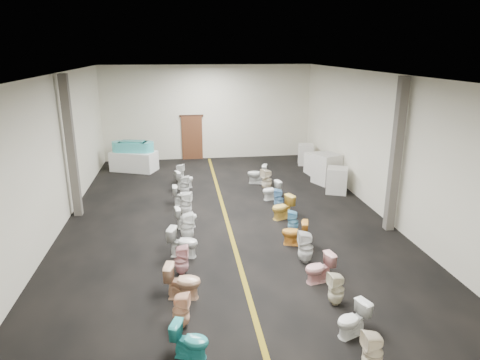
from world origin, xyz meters
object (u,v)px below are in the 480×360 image
(bathtub, at_px, (133,147))
(appliance_crate_c, at_px, (316,164))
(toilet_right_9, at_px, (271,190))
(toilet_right_10, at_px, (267,180))
(appliance_crate_b, at_px, (327,169))
(toilet_left_7, at_px, (186,204))
(toilet_left_1, at_px, (181,310))
(toilet_left_0, at_px, (190,340))
(toilet_left_2, at_px, (183,281))
(toilet_right_5, at_px, (295,233))
(toilet_right_2, at_px, (336,289))
(toilet_right_11, at_px, (257,174))
(toilet_left_3, at_px, (181,260))
(toilet_right_0, at_px, (373,352))
(toilet_right_1, at_px, (353,320))
(toilet_left_4, at_px, (183,242))
(toilet_right_3, at_px, (319,268))
(display_table, at_px, (134,161))
(toilet_left_5, at_px, (187,227))
(toilet_right_7, at_px, (283,207))
(toilet_left_10, at_px, (185,179))
(toilet_right_6, at_px, (293,222))
(appliance_crate_a, at_px, (337,180))
(toilet_left_8, at_px, (183,195))
(appliance_crate_d, at_px, (306,154))
(toilet_left_9, at_px, (184,186))
(toilet_left_11, at_px, (180,173))
(toilet_left_6, at_px, (186,217))
(toilet_right_4, at_px, (306,247))
(toilet_right_8, at_px, (279,199))

(bathtub, height_order, appliance_crate_c, bathtub)
(toilet_right_9, relative_size, toilet_right_10, 0.79)
(appliance_crate_c, bearing_deg, appliance_crate_b, -90.00)
(toilet_left_7, bearing_deg, toilet_left_1, -169.57)
(bathtub, distance_m, toilet_left_0, 12.69)
(toilet_left_2, distance_m, toilet_right_5, 3.79)
(bathtub, xyz_separation_m, appliance_crate_b, (7.84, -3.01, -0.47))
(toilet_right_2, distance_m, toilet_right_11, 8.65)
(toilet_left_3, xyz_separation_m, toilet_right_0, (3.12, -3.70, 0.00))
(toilet_right_1, relative_size, toilet_right_9, 0.99)
(toilet_right_0, bearing_deg, toilet_right_5, 179.23)
(toilet_left_4, relative_size, toilet_right_3, 1.12)
(toilet_left_4, distance_m, toilet_right_2, 4.14)
(display_table, relative_size, toilet_right_2, 2.62)
(toilet_left_1, relative_size, toilet_left_5, 0.88)
(display_table, relative_size, toilet_left_5, 2.35)
(toilet_right_0, bearing_deg, toilet_right_3, 178.40)
(toilet_right_7, bearing_deg, toilet_right_0, -23.66)
(toilet_left_10, xyz_separation_m, toilet_right_6, (3.10, -4.70, -0.01))
(toilet_right_3, bearing_deg, appliance_crate_a, 144.17)
(toilet_right_1, height_order, toilet_right_3, toilet_right_3)
(bathtub, xyz_separation_m, toilet_right_5, (5.10, -8.35, -0.71))
(toilet_right_1, height_order, toilet_right_7, toilet_right_7)
(toilet_left_10, distance_m, toilet_right_0, 10.83)
(appliance_crate_b, distance_m, toilet_left_8, 6.01)
(appliance_crate_d, bearing_deg, toilet_right_5, -108.25)
(toilet_left_4, distance_m, toilet_right_11, 6.68)
(appliance_crate_d, distance_m, toilet_right_6, 7.92)
(toilet_left_5, bearing_deg, appliance_crate_b, -57.98)
(toilet_left_5, xyz_separation_m, toilet_right_9, (3.07, 3.04, -0.07))
(toilet_right_3, bearing_deg, toilet_left_9, -167.81)
(toilet_right_1, height_order, toilet_right_11, toilet_right_11)
(toilet_right_2, bearing_deg, toilet_right_0, -8.75)
(toilet_left_4, xyz_separation_m, toilet_left_5, (0.12, 0.97, 0.02))
(toilet_right_7, xyz_separation_m, toilet_right_9, (0.03, 1.83, -0.04))
(toilet_left_11, bearing_deg, toilet_left_7, -157.58)
(appliance_crate_c, relative_size, toilet_left_10, 1.27)
(toilet_left_6, xyz_separation_m, toilet_right_5, (2.94, -1.62, 0.03))
(appliance_crate_b, distance_m, toilet_right_11, 2.80)
(appliance_crate_a, bearing_deg, toilet_right_4, -117.73)
(toilet_left_5, distance_m, toilet_right_6, 3.10)
(toilet_right_1, relative_size, toilet_right_4, 0.79)
(toilet_right_8, bearing_deg, toilet_right_6, 12.46)
(bathtub, relative_size, toilet_right_8, 2.57)
(toilet_left_1, height_order, toilet_right_5, toilet_left_1)
(toilet_right_2, bearing_deg, toilet_right_10, 173.37)
(bathtub, xyz_separation_m, toilet_left_3, (2.00, -9.56, -0.69))
(toilet_left_0, bearing_deg, toilet_right_0, -84.10)
(toilet_left_1, bearing_deg, display_table, 22.67)
(appliance_crate_d, distance_m, toilet_left_5, 9.48)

